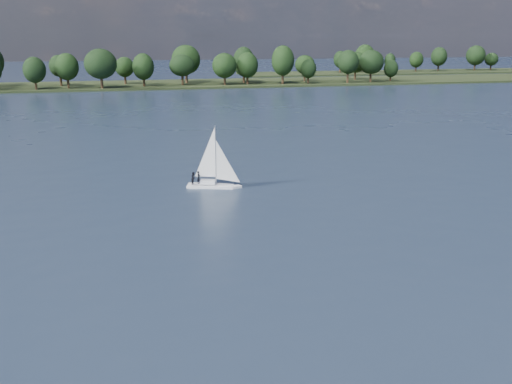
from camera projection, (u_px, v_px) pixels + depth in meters
ground at (172, 131)px, 114.98m from camera, size 700.00×700.00×0.00m
far_shore at (143, 86)px, 219.85m from camera, size 660.00×40.00×1.50m
far_shore_back at (445, 72)px, 301.65m from camera, size 220.00×30.00×1.40m
sailboat at (211, 170)px, 71.97m from camera, size 6.56×3.61×8.32m
treeline at (106, 65)px, 211.13m from camera, size 562.64×74.18×18.40m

